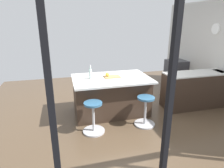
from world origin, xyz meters
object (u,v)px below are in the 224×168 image
oven_range (176,73)px  water_bottle (90,73)px  cutting_board (112,77)px  apple_yellow (107,74)px  stool_by_window (145,112)px  kitchen_island (111,95)px  stool_middle (93,118)px

oven_range → water_bottle: water_bottle is taller
cutting_board → apple_yellow: bearing=-10.6°
oven_range → cutting_board: bearing=28.9°
apple_yellow → water_bottle: bearing=2.7°
stool_by_window → apple_yellow: 1.21m
kitchen_island → cutting_board: 0.45m
stool_middle → water_bottle: size_ratio=2.05×
stool_by_window → water_bottle: size_ratio=2.05×
cutting_board → apple_yellow: size_ratio=4.00×
cutting_board → stool_by_window: bearing=124.4°
kitchen_island → cutting_board: size_ratio=4.90×
oven_range → cutting_board: (2.62, 1.45, 0.47)m
kitchen_island → water_bottle: water_bottle is taller
apple_yellow → kitchen_island: bearing=160.6°
stool_middle → kitchen_island: bearing=-126.1°
apple_yellow → water_bottle: (0.39, 0.02, 0.06)m
kitchen_island → cutting_board: cutting_board is taller
cutting_board → water_bottle: bearing=-0.2°
kitchen_island → stool_by_window: (-0.55, 0.76, -0.15)m
kitchen_island → stool_by_window: size_ratio=2.75×
water_bottle → oven_range: bearing=-155.2°
kitchen_island → apple_yellow: bearing=-19.4°
oven_range → apple_yellow: bearing=27.6°
oven_range → water_bottle: 3.49m
apple_yellow → oven_range: bearing=-152.4°
oven_range → water_bottle: size_ratio=2.79×
cutting_board → apple_yellow: 0.12m
oven_range → kitchen_island: 3.02m
stool_by_window → apple_yellow: (0.63, -0.79, 0.66)m
stool_by_window → oven_range: bearing=-133.4°
stool_by_window → stool_middle: same height
oven_range → apple_yellow: apple_yellow is taller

